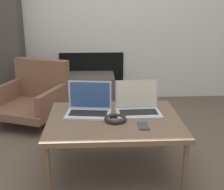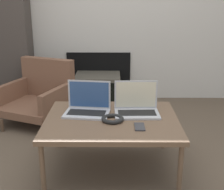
# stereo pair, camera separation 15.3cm
# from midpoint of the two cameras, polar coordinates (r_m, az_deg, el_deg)

# --- Properties ---
(ground_plane) EXTENTS (14.00, 14.00, 0.00)m
(ground_plane) POSITION_cam_midpoint_polar(r_m,az_deg,el_deg) (2.49, -1.31, -14.43)
(ground_plane) COLOR brown
(table) EXTENTS (1.01, 0.80, 0.43)m
(table) POSITION_cam_midpoint_polar(r_m,az_deg,el_deg) (2.40, -1.46, -5.06)
(table) COLOR brown
(table) RESTS_ON ground_plane
(laptop_left) EXTENTS (0.37, 0.27, 0.25)m
(laptop_left) POSITION_cam_midpoint_polar(r_m,az_deg,el_deg) (2.48, -6.00, -2.14)
(laptop_left) COLOR #B2B2B7
(laptop_left) RESTS_ON table
(laptop_right) EXTENTS (0.35, 0.24, 0.25)m
(laptop_right) POSITION_cam_midpoint_polar(r_m,az_deg,el_deg) (2.49, 2.97, -1.98)
(laptop_right) COLOR #B2B2B7
(laptop_right) RESTS_ON table
(headphones) EXTENTS (0.17, 0.17, 0.03)m
(headphones) POSITION_cam_midpoint_polar(r_m,az_deg,el_deg) (2.34, -1.26, -4.40)
(headphones) COLOR black
(headphones) RESTS_ON table
(phone) EXTENTS (0.07, 0.14, 0.01)m
(phone) POSITION_cam_midpoint_polar(r_m,az_deg,el_deg) (2.25, 3.80, -5.70)
(phone) COLOR #333338
(phone) RESTS_ON table
(tv) EXTENTS (0.56, 0.47, 0.38)m
(tv) POSITION_cam_midpoint_polar(r_m,az_deg,el_deg) (3.93, -4.83, 0.94)
(tv) COLOR #4C473D
(tv) RESTS_ON ground_plane
(armchair) EXTENTS (0.85, 0.86, 0.65)m
(armchair) POSITION_cam_midpoint_polar(r_m,az_deg,el_deg) (3.53, -15.24, 0.02)
(armchair) COLOR brown
(armchair) RESTS_ON ground_plane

